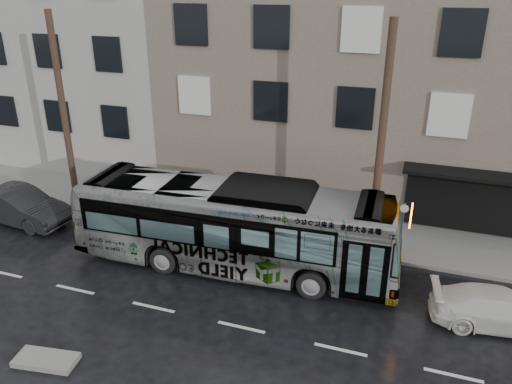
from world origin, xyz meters
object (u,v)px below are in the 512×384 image
utility_pole_front (381,147)px  dark_sedan (19,206)px  sign_post (401,232)px  white_sedan (500,309)px  bus (234,226)px  utility_pole_rear (64,115)px

utility_pole_front → dark_sedan: utility_pole_front is taller
sign_post → white_sedan: 4.52m
white_sedan → dark_sedan: dark_sedan is taller
utility_pole_front → white_sedan: size_ratio=2.11×
bus → utility_pole_rear: bearing=73.1°
sign_post → bus: size_ratio=0.19×
utility_pole_rear → utility_pole_front: bearing=0.0°
dark_sedan → bus: bearing=-86.4°
utility_pole_front → dark_sedan: size_ratio=1.83×
bus → dark_sedan: (-10.62, 0.27, -0.91)m
sign_post → white_sedan: size_ratio=0.56×
utility_pole_rear → dark_sedan: size_ratio=1.83×
utility_pole_front → utility_pole_rear: size_ratio=1.00×
utility_pole_rear → bus: utility_pole_rear is taller
white_sedan → dark_sedan: 19.96m
utility_pole_front → white_sedan: utility_pole_front is taller
utility_pole_rear → bus: size_ratio=0.73×
utility_pole_front → bus: utility_pole_front is taller
bus → utility_pole_front: bearing=-66.8°
utility_pole_rear → white_sedan: utility_pole_rear is taller
utility_pole_rear → dark_sedan: utility_pole_rear is taller
utility_pole_front → white_sedan: (4.44, -2.95, -4.03)m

